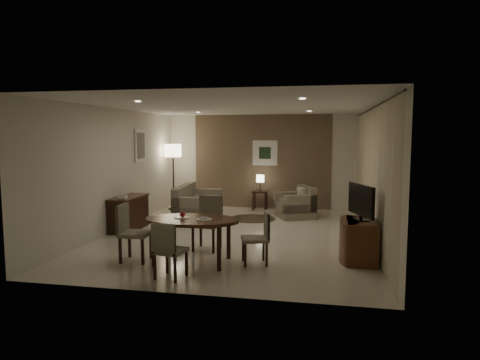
% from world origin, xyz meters
% --- Properties ---
extents(room_shell, '(5.50, 7.00, 2.70)m').
position_xyz_m(room_shell, '(0.00, 0.40, 1.35)').
color(room_shell, beige).
rests_on(room_shell, ground).
extents(taupe_accent, '(3.96, 0.03, 2.70)m').
position_xyz_m(taupe_accent, '(0.00, 3.48, 1.35)').
color(taupe_accent, brown).
rests_on(taupe_accent, wall_back).
extents(curtain_wall, '(0.08, 6.70, 2.58)m').
position_xyz_m(curtain_wall, '(2.68, 0.00, 1.32)').
color(curtain_wall, '#BFB795').
rests_on(curtain_wall, wall_right).
extents(curtain_rod, '(0.03, 6.80, 0.03)m').
position_xyz_m(curtain_rod, '(2.68, 0.00, 2.64)').
color(curtain_rod, black).
rests_on(curtain_rod, wall_right).
extents(art_back_frame, '(0.72, 0.03, 0.72)m').
position_xyz_m(art_back_frame, '(0.10, 3.46, 1.60)').
color(art_back_frame, silver).
rests_on(art_back_frame, wall_back).
extents(art_back_canvas, '(0.34, 0.01, 0.34)m').
position_xyz_m(art_back_canvas, '(0.10, 3.44, 1.60)').
color(art_back_canvas, '#1C311B').
rests_on(art_back_canvas, wall_back).
extents(art_left_frame, '(0.03, 0.60, 0.80)m').
position_xyz_m(art_left_frame, '(-2.72, 1.20, 1.85)').
color(art_left_frame, silver).
rests_on(art_left_frame, wall_left).
extents(art_left_canvas, '(0.01, 0.46, 0.64)m').
position_xyz_m(art_left_canvas, '(-2.71, 1.20, 1.85)').
color(art_left_canvas, gray).
rests_on(art_left_canvas, wall_left).
extents(downlight_nl, '(0.10, 0.10, 0.01)m').
position_xyz_m(downlight_nl, '(-1.40, -1.80, 2.69)').
color(downlight_nl, white).
rests_on(downlight_nl, ceiling).
extents(downlight_nr, '(0.10, 0.10, 0.01)m').
position_xyz_m(downlight_nr, '(1.40, -1.80, 2.69)').
color(downlight_nr, white).
rests_on(downlight_nr, ceiling).
extents(downlight_fl, '(0.10, 0.10, 0.01)m').
position_xyz_m(downlight_fl, '(-1.40, 1.80, 2.69)').
color(downlight_fl, white).
rests_on(downlight_fl, ceiling).
extents(downlight_fr, '(0.10, 0.10, 0.01)m').
position_xyz_m(downlight_fr, '(1.40, 1.80, 2.69)').
color(downlight_fr, white).
rests_on(downlight_fr, ceiling).
extents(console_desk, '(0.48, 1.20, 0.75)m').
position_xyz_m(console_desk, '(-2.49, 0.00, 0.38)').
color(console_desk, '#402614').
rests_on(console_desk, floor).
extents(telephone, '(0.20, 0.14, 0.09)m').
position_xyz_m(telephone, '(-2.49, -0.30, 0.80)').
color(telephone, white).
rests_on(telephone, console_desk).
extents(tv_cabinet, '(0.48, 0.90, 0.70)m').
position_xyz_m(tv_cabinet, '(2.40, -1.50, 0.35)').
color(tv_cabinet, brown).
rests_on(tv_cabinet, floor).
extents(flat_tv, '(0.36, 0.85, 0.60)m').
position_xyz_m(flat_tv, '(2.38, -1.50, 1.02)').
color(flat_tv, black).
rests_on(flat_tv, tv_cabinet).
extents(dining_table, '(1.57, 0.98, 0.74)m').
position_xyz_m(dining_table, '(-0.36, -2.12, 0.37)').
color(dining_table, '#402614').
rests_on(dining_table, floor).
extents(chair_near, '(0.48, 0.48, 0.85)m').
position_xyz_m(chair_near, '(-0.44, -2.92, 0.42)').
color(chair_near, gray).
rests_on(chair_near, floor).
extents(chair_far, '(0.52, 0.52, 0.98)m').
position_xyz_m(chair_far, '(-0.33, -1.30, 0.49)').
color(chair_far, gray).
rests_on(chair_far, floor).
extents(chair_left, '(0.49, 0.49, 0.96)m').
position_xyz_m(chair_left, '(-1.31, -2.21, 0.48)').
color(chair_left, gray).
rests_on(chair_left, floor).
extents(chair_right, '(0.52, 0.52, 0.86)m').
position_xyz_m(chair_right, '(0.67, -2.00, 0.43)').
color(chair_right, gray).
rests_on(chair_right, floor).
extents(plate_a, '(0.26, 0.26, 0.02)m').
position_xyz_m(plate_a, '(-0.54, -2.07, 0.75)').
color(plate_a, white).
rests_on(plate_a, dining_table).
extents(plate_b, '(0.26, 0.26, 0.02)m').
position_xyz_m(plate_b, '(-0.14, -2.17, 0.75)').
color(plate_b, white).
rests_on(plate_b, dining_table).
extents(fruit_apple, '(0.09, 0.09, 0.09)m').
position_xyz_m(fruit_apple, '(-0.54, -2.07, 0.80)').
color(fruit_apple, maroon).
rests_on(fruit_apple, plate_a).
extents(napkin, '(0.12, 0.08, 0.03)m').
position_xyz_m(napkin, '(-0.14, -2.17, 0.77)').
color(napkin, white).
rests_on(napkin, plate_b).
extents(round_rug, '(1.16, 1.16, 0.01)m').
position_xyz_m(round_rug, '(0.02, 1.78, 0.01)').
color(round_rug, '#3C3222').
rests_on(round_rug, floor).
extents(sofa, '(1.90, 1.06, 0.86)m').
position_xyz_m(sofa, '(-1.30, 1.44, 0.43)').
color(sofa, gray).
rests_on(sofa, floor).
extents(armchair, '(1.15, 1.18, 0.80)m').
position_xyz_m(armchair, '(1.05, 2.15, 0.40)').
color(armchair, gray).
rests_on(armchair, floor).
extents(side_table, '(0.43, 0.43, 0.54)m').
position_xyz_m(side_table, '(0.02, 3.08, 0.27)').
color(side_table, black).
rests_on(side_table, floor).
extents(table_lamp, '(0.22, 0.22, 0.50)m').
position_xyz_m(table_lamp, '(0.02, 3.08, 0.79)').
color(table_lamp, '#FFEAC1').
rests_on(table_lamp, side_table).
extents(floor_lamp, '(0.47, 0.47, 1.86)m').
position_xyz_m(floor_lamp, '(-2.42, 2.72, 0.93)').
color(floor_lamp, '#FFE5B7').
rests_on(floor_lamp, floor).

